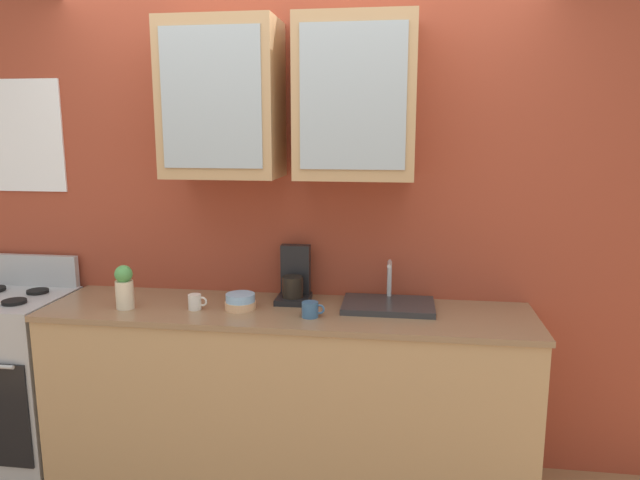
% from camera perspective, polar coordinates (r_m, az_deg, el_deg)
% --- Properties ---
extents(ground_plane, '(10.00, 10.00, 0.00)m').
position_cam_1_polar(ground_plane, '(3.39, -3.12, -22.00)').
color(ground_plane, '#936B47').
extents(back_wall_unit, '(4.58, 0.47, 2.66)m').
position_cam_1_polar(back_wall_unit, '(3.16, -2.45, 4.05)').
color(back_wall_unit, '#993D28').
rests_on(back_wall_unit, ground_plane).
extents(counter, '(2.46, 0.58, 0.94)m').
position_cam_1_polar(counter, '(3.16, -3.21, -14.82)').
color(counter, tan).
rests_on(counter, ground_plane).
extents(stove_range, '(0.62, 0.58, 1.12)m').
position_cam_1_polar(stove_range, '(3.76, -27.72, -11.65)').
color(stove_range, '#ADAFB5').
rests_on(stove_range, ground_plane).
extents(sink_faucet, '(0.46, 0.31, 0.23)m').
position_cam_1_polar(sink_faucet, '(3.01, 6.62, -6.20)').
color(sink_faucet, '#2D2D30').
rests_on(sink_faucet, counter).
extents(bowl_stack, '(0.16, 0.16, 0.08)m').
position_cam_1_polar(bowl_stack, '(3.01, -7.71, -5.92)').
color(bowl_stack, '#E0AD7F').
rests_on(bowl_stack, counter).
extents(vase, '(0.09, 0.09, 0.22)m').
position_cam_1_polar(vase, '(3.12, -18.40, -4.32)').
color(vase, beige).
rests_on(vase, counter).
extents(cup_near_sink, '(0.11, 0.08, 0.08)m').
position_cam_1_polar(cup_near_sink, '(2.85, -0.93, -6.74)').
color(cup_near_sink, '#38608C').
rests_on(cup_near_sink, counter).
extents(cup_near_bowls, '(0.10, 0.07, 0.08)m').
position_cam_1_polar(cup_near_bowls, '(3.03, -11.97, -5.87)').
color(cup_near_bowls, silver).
rests_on(cup_near_bowls, counter).
extents(coffee_maker, '(0.17, 0.20, 0.29)m').
position_cam_1_polar(coffee_maker, '(3.11, -2.49, -3.92)').
color(coffee_maker, black).
rests_on(coffee_maker, counter).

